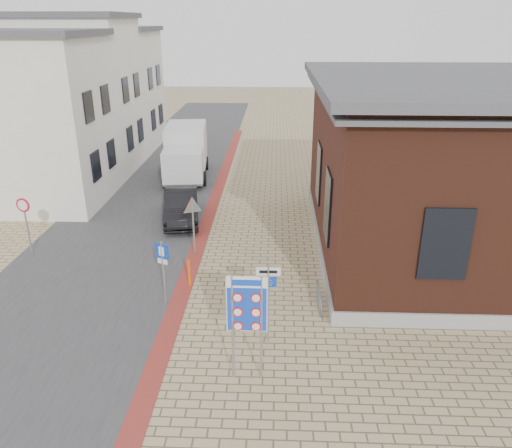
% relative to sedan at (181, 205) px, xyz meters
% --- Properties ---
extents(ground, '(120.00, 120.00, 0.00)m').
position_rel_sedan_xyz_m(ground, '(3.20, -9.52, -0.71)').
color(ground, tan).
rests_on(ground, ground).
extents(road_strip, '(7.00, 60.00, 0.02)m').
position_rel_sedan_xyz_m(road_strip, '(-2.30, 5.48, -0.70)').
color(road_strip, '#38383A').
rests_on(road_strip, ground).
extents(curb_strip, '(0.60, 40.00, 0.02)m').
position_rel_sedan_xyz_m(curb_strip, '(1.20, 0.48, -0.70)').
color(curb_strip, maroon).
rests_on(curb_strip, ground).
extents(brick_building, '(13.00, 13.00, 6.80)m').
position_rel_sedan_xyz_m(brick_building, '(12.19, -2.53, 2.77)').
color(brick_building, gray).
rests_on(brick_building, ground).
extents(townhouse_near, '(7.40, 6.40, 8.30)m').
position_rel_sedan_xyz_m(townhouse_near, '(-7.79, 2.48, 3.45)').
color(townhouse_near, white).
rests_on(townhouse_near, ground).
extents(townhouse_mid, '(7.40, 6.40, 9.10)m').
position_rel_sedan_xyz_m(townhouse_mid, '(-7.79, 8.48, 3.85)').
color(townhouse_mid, white).
rests_on(townhouse_mid, ground).
extents(townhouse_far, '(7.40, 6.40, 8.30)m').
position_rel_sedan_xyz_m(townhouse_far, '(-7.79, 14.48, 3.45)').
color(townhouse_far, white).
rests_on(townhouse_far, ground).
extents(bike_rack, '(0.08, 1.80, 0.60)m').
position_rel_sedan_xyz_m(bike_rack, '(5.85, -7.32, -0.45)').
color(bike_rack, slate).
rests_on(bike_rack, ground).
extents(sedan, '(2.22, 4.52, 1.43)m').
position_rel_sedan_xyz_m(sedan, '(0.00, 0.00, 0.00)').
color(sedan, black).
rests_on(sedan, ground).
extents(box_truck, '(2.82, 5.83, 2.95)m').
position_rel_sedan_xyz_m(box_truck, '(-0.93, 6.90, 0.81)').
color(box_truck, slate).
rests_on(box_truck, ground).
extents(border_sign, '(1.02, 0.07, 2.98)m').
position_rel_sedan_xyz_m(border_sign, '(3.70, -11.02, 1.43)').
color(border_sign, gray).
rests_on(border_sign, ground).
extents(essen_sign, '(0.68, 0.07, 2.54)m').
position_rel_sedan_xyz_m(essen_sign, '(4.20, -9.37, 0.97)').
color(essen_sign, gray).
rests_on(essen_sign, ground).
extents(parking_sign, '(0.47, 0.25, 2.26)m').
position_rel_sedan_xyz_m(parking_sign, '(0.81, -7.52, 0.81)').
color(parking_sign, gray).
rests_on(parking_sign, ground).
extents(yield_sign, '(0.81, 0.37, 2.39)m').
position_rel_sedan_xyz_m(yield_sign, '(1.18, -3.70, 1.11)').
color(yield_sign, gray).
rests_on(yield_sign, ground).
extents(speed_sign, '(0.56, 0.12, 2.40)m').
position_rel_sedan_xyz_m(speed_sign, '(-5.30, -4.01, 0.90)').
color(speed_sign, gray).
rests_on(speed_sign, ground).
extents(bollard, '(0.09, 0.09, 1.01)m').
position_rel_sedan_xyz_m(bollard, '(1.40, -6.26, -0.21)').
color(bollard, '#FF590D').
rests_on(bollard, ground).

